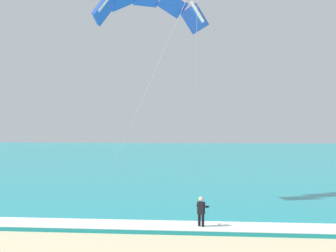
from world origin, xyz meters
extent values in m
cube|color=teal|center=(0.00, 72.29, 0.10)|extent=(200.00, 120.00, 0.20)
cube|color=white|center=(0.00, 13.29, 0.22)|extent=(200.00, 1.99, 0.04)
ellipsoid|color=white|center=(-0.94, 13.14, 0.03)|extent=(1.02, 1.45, 0.05)
cube|color=black|center=(-0.94, 13.37, 0.07)|extent=(0.17, 0.13, 0.04)
cube|color=black|center=(-0.94, 12.92, 0.07)|extent=(0.17, 0.13, 0.04)
cylinder|color=black|center=(-1.03, 13.19, 0.42)|extent=(0.14, 0.14, 0.84)
cylinder|color=black|center=(-0.86, 13.10, 0.42)|extent=(0.14, 0.14, 0.84)
cube|color=black|center=(-0.94, 13.14, 1.14)|extent=(0.39, 0.33, 0.60)
sphere|color=beige|center=(-0.94, 13.14, 1.58)|extent=(0.22, 0.22, 0.22)
cylinder|color=black|center=(-1.03, 13.37, 1.19)|extent=(0.31, 0.49, 0.22)
cylinder|color=black|center=(-0.71, 13.20, 1.19)|extent=(0.31, 0.49, 0.22)
cylinder|color=black|center=(-0.77, 13.48, 1.19)|extent=(0.51, 0.28, 0.04)
cube|color=#3F3F42|center=(-0.89, 13.25, 0.92)|extent=(0.14, 0.13, 0.10)
cube|color=blue|center=(-1.47, 21.73, 12.74)|extent=(2.06, 1.43, 1.96)
cube|color=white|center=(-1.25, 21.27, 13.14)|extent=(1.09, 0.66, 1.50)
cube|color=blue|center=(-3.02, 21.71, 13.79)|extent=(2.25, 1.75, 1.64)
cube|color=blue|center=(-7.29, 18.95, 12.74)|extent=(1.13, 1.82, 1.96)
cube|color=white|center=(-7.07, 18.49, 13.14)|extent=(0.99, 0.65, 1.50)
cylinder|color=#B2B2B7|center=(-1.29, 17.60, 6.97)|extent=(0.38, 8.26, 11.56)
cylinder|color=#B2B2B7|center=(-4.20, 16.21, 6.97)|extent=(6.20, 5.49, 11.56)
camera|label=1|loc=(-0.77, -6.93, 5.01)|focal=43.69mm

